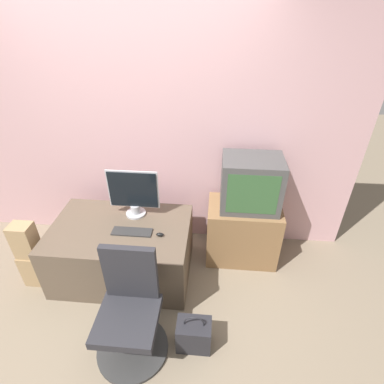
{
  "coord_description": "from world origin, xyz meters",
  "views": [
    {
      "loc": [
        0.79,
        -1.41,
        2.37
      ],
      "look_at": [
        0.58,
        0.94,
        0.82
      ],
      "focal_mm": 28.0,
      "sensor_mm": 36.0,
      "label": 1
    }
  ],
  "objects": [
    {
      "name": "side_stand",
      "position": [
        1.1,
        1.0,
        0.32
      ],
      "size": [
        0.72,
        0.46,
        0.64
      ],
      "color": "olive",
      "rests_on": "ground_plane"
    },
    {
      "name": "crt_tv",
      "position": [
        1.13,
        1.02,
        0.9
      ],
      "size": [
        0.55,
        0.4,
        0.52
      ],
      "color": "#474747",
      "rests_on": "side_stand"
    },
    {
      "name": "cardboard_box_upper",
      "position": [
        -0.9,
        0.47,
        0.52
      ],
      "size": [
        0.19,
        0.15,
        0.34
      ],
      "color": "#A3845B",
      "rests_on": "cardboard_box_lower"
    },
    {
      "name": "desk",
      "position": [
        -0.07,
        0.66,
        0.29
      ],
      "size": [
        1.29,
        0.84,
        0.57
      ],
      "color": "brown",
      "rests_on": "ground_plane"
    },
    {
      "name": "main_monitor",
      "position": [
        0.03,
        0.88,
        0.82
      ],
      "size": [
        0.48,
        0.19,
        0.48
      ],
      "color": "#B2B2B7",
      "rests_on": "desk"
    },
    {
      "name": "wall_back",
      "position": [
        0.0,
        1.32,
        1.3
      ],
      "size": [
        4.4,
        0.05,
        2.6
      ],
      "color": "#CC9EA3",
      "rests_on": "ground_plane"
    },
    {
      "name": "handbag",
      "position": [
        0.69,
        -0.06,
        0.14
      ],
      "size": [
        0.27,
        0.18,
        0.36
      ],
      "color": "#232328",
      "rests_on": "ground_plane"
    },
    {
      "name": "cardboard_box_lower",
      "position": [
        -0.9,
        0.47,
        0.18
      ],
      "size": [
        0.21,
        0.18,
        0.35
      ],
      "color": "#A3845B",
      "rests_on": "ground_plane"
    },
    {
      "name": "ground_plane",
      "position": [
        0.0,
        0.0,
        0.0
      ],
      "size": [
        12.0,
        12.0,
        0.0
      ],
      "primitive_type": "plane",
      "color": "#7F705B"
    },
    {
      "name": "keyboard",
      "position": [
        0.06,
        0.6,
        0.58
      ],
      "size": [
        0.36,
        0.12,
        0.01
      ],
      "color": "#2D2D2D",
      "rests_on": "desk"
    },
    {
      "name": "mouse",
      "position": [
        0.33,
        0.58,
        0.59
      ],
      "size": [
        0.07,
        0.04,
        0.03
      ],
      "color": "black",
      "rests_on": "desk"
    },
    {
      "name": "office_chair",
      "position": [
        0.2,
        -0.08,
        0.36
      ],
      "size": [
        0.56,
        0.56,
        0.92
      ],
      "color": "#333333",
      "rests_on": "ground_plane"
    }
  ]
}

